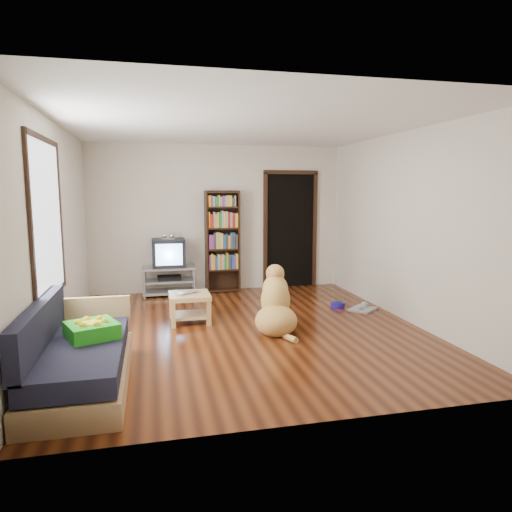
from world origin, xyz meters
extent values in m
plane|color=#602A10|center=(0.00, 0.00, 0.00)|extent=(5.00, 5.00, 0.00)
plane|color=white|center=(0.00, 0.00, 2.60)|extent=(5.00, 5.00, 0.00)
plane|color=beige|center=(0.00, 2.50, 1.30)|extent=(4.50, 0.00, 4.50)
plane|color=beige|center=(0.00, -2.50, 1.30)|extent=(4.50, 0.00, 4.50)
plane|color=beige|center=(-2.25, 0.00, 1.30)|extent=(0.00, 5.00, 5.00)
plane|color=beige|center=(2.25, 0.00, 1.30)|extent=(0.00, 5.00, 5.00)
cube|color=green|center=(-1.75, -1.24, 0.49)|extent=(0.56, 0.56, 0.14)
imported|color=white|center=(-0.69, 0.47, 0.41)|extent=(0.36, 0.31, 0.02)
cylinder|color=navy|center=(1.61, 0.79, 0.04)|extent=(0.22, 0.22, 0.08)
cube|color=gray|center=(1.91, 0.54, 0.01)|extent=(0.51, 0.50, 0.03)
cube|color=white|center=(-2.23, -0.50, 1.50)|extent=(0.02, 1.30, 1.60)
cube|color=black|center=(-2.23, -0.50, 2.32)|extent=(0.03, 1.42, 0.06)
cube|color=black|center=(-2.23, -0.50, 0.68)|extent=(0.03, 1.42, 0.06)
cube|color=black|center=(-2.23, -1.20, 1.50)|extent=(0.03, 0.06, 1.70)
cube|color=black|center=(-2.23, 0.20, 1.50)|extent=(0.03, 0.06, 1.70)
cube|color=black|center=(1.35, 2.48, 1.05)|extent=(0.90, 0.02, 2.10)
cube|color=black|center=(0.87, 2.47, 1.05)|extent=(0.07, 0.05, 2.14)
cube|color=black|center=(1.83, 2.47, 1.05)|extent=(0.07, 0.05, 2.14)
cube|color=black|center=(1.35, 2.47, 2.13)|extent=(1.03, 0.05, 0.07)
cube|color=#99999E|center=(-0.90, 2.25, 0.48)|extent=(0.90, 0.45, 0.04)
cube|color=#99999E|center=(-0.90, 2.25, 0.25)|extent=(0.86, 0.42, 0.03)
cube|color=#99999E|center=(-0.90, 2.25, 0.06)|extent=(0.90, 0.45, 0.04)
cylinder|color=#99999E|center=(-1.32, 2.05, 0.25)|extent=(0.04, 0.04, 0.50)
cylinder|color=#99999E|center=(-0.48, 2.05, 0.25)|extent=(0.04, 0.04, 0.50)
cylinder|color=#99999E|center=(-1.32, 2.45, 0.25)|extent=(0.04, 0.04, 0.50)
cylinder|color=#99999E|center=(-0.48, 2.45, 0.25)|extent=(0.04, 0.04, 0.50)
cube|color=black|center=(-0.90, 2.25, 0.30)|extent=(0.40, 0.30, 0.07)
cube|color=black|center=(-0.90, 2.25, 0.74)|extent=(0.55, 0.48, 0.48)
cube|color=black|center=(-0.90, 2.45, 0.74)|extent=(0.40, 0.14, 0.36)
cube|color=#8CBFF2|center=(-0.90, 2.00, 0.74)|extent=(0.44, 0.02, 0.36)
cube|color=silver|center=(-0.90, 2.20, 0.99)|extent=(0.20, 0.07, 0.02)
sphere|color=silver|center=(-0.96, 2.20, 1.04)|extent=(0.09, 0.09, 0.09)
sphere|color=silver|center=(-0.84, 2.20, 1.04)|extent=(0.09, 0.09, 0.09)
cube|color=black|center=(-0.23, 2.34, 0.90)|extent=(0.03, 0.30, 1.80)
cube|color=black|center=(0.34, 2.34, 0.90)|extent=(0.03, 0.30, 1.80)
cube|color=black|center=(0.05, 2.48, 0.90)|extent=(0.60, 0.02, 1.80)
cube|color=black|center=(0.05, 2.34, 0.03)|extent=(0.56, 0.28, 0.02)
cube|color=black|center=(0.05, 2.34, 0.40)|extent=(0.56, 0.28, 0.03)
cube|color=black|center=(0.05, 2.34, 0.77)|extent=(0.56, 0.28, 0.02)
cube|color=black|center=(0.05, 2.34, 1.14)|extent=(0.56, 0.28, 0.02)
cube|color=black|center=(0.05, 2.34, 1.51)|extent=(0.56, 0.28, 0.02)
cube|color=black|center=(0.05, 2.34, 1.77)|extent=(0.56, 0.28, 0.02)
cube|color=tan|center=(-1.83, -1.40, 0.11)|extent=(0.80, 1.80, 0.22)
cube|color=#1E1E2D|center=(-1.83, -1.40, 0.33)|extent=(0.74, 1.74, 0.18)
cube|color=#1E1E2D|center=(-2.17, -1.40, 0.60)|extent=(0.12, 1.74, 0.40)
cube|color=tan|center=(-1.83, -0.54, 0.50)|extent=(0.80, 0.06, 0.30)
cube|color=tan|center=(-0.69, 0.50, 0.37)|extent=(0.55, 0.55, 0.06)
cube|color=tan|center=(-0.69, 0.50, 0.10)|extent=(0.45, 0.45, 0.03)
cube|color=tan|center=(-0.93, 0.27, 0.17)|extent=(0.06, 0.06, 0.34)
cube|color=tan|center=(-0.46, 0.27, 0.17)|extent=(0.06, 0.06, 0.34)
cube|color=tan|center=(-0.93, 0.74, 0.17)|extent=(0.06, 0.06, 0.34)
cube|color=tan|center=(-0.46, 0.74, 0.17)|extent=(0.06, 0.06, 0.34)
ellipsoid|color=tan|center=(0.33, -0.26, 0.16)|extent=(0.65, 0.69, 0.40)
ellipsoid|color=gold|center=(0.38, -0.05, 0.38)|extent=(0.47, 0.50, 0.52)
ellipsoid|color=tan|center=(0.40, 0.05, 0.51)|extent=(0.40, 0.37, 0.37)
ellipsoid|color=#D9B153|center=(0.41, 0.12, 0.71)|extent=(0.30, 0.32, 0.23)
ellipsoid|color=tan|center=(0.44, 0.24, 0.68)|extent=(0.14, 0.22, 0.10)
sphere|color=black|center=(0.46, 0.33, 0.68)|extent=(0.05, 0.05, 0.05)
ellipsoid|color=#B68146|center=(0.32, 0.09, 0.70)|extent=(0.07, 0.09, 0.16)
ellipsoid|color=#DAA654|center=(0.49, 0.05, 0.70)|extent=(0.07, 0.09, 0.16)
cylinder|color=#DA9253|center=(0.34, 0.17, 0.21)|extent=(0.11, 0.14, 0.43)
cylinder|color=tan|center=(0.50, 0.14, 0.21)|extent=(0.11, 0.14, 0.43)
sphere|color=gold|center=(0.36, 0.23, 0.02)|extent=(0.11, 0.11, 0.11)
sphere|color=#D9B653|center=(0.52, 0.19, 0.02)|extent=(0.11, 0.11, 0.11)
cylinder|color=tan|center=(0.40, -0.51, 0.03)|extent=(0.18, 0.38, 0.09)
camera|label=1|loc=(-1.17, -5.64, 1.79)|focal=32.00mm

